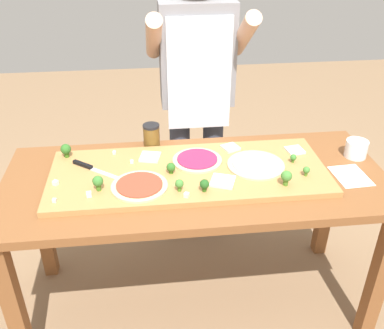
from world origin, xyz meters
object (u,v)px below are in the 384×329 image
object	(u,v)px
broccoli_floret_front_right	(98,182)
broccoli_floret_center_left	(179,184)
pizza_slice_far_left	(150,157)
recipe_note	(351,176)
cheese_crumble_f	(55,200)
pizza_whole_tomato_red	(139,186)
broccoli_floret_front_left	(293,158)
cheese_crumble_a	(55,183)
broccoli_floret_center_right	(204,185)
flour_cup	(356,150)
cook_center	(197,86)
pizza_slice_near_left	(230,148)
cheese_crumble_d	(132,162)
broccoli_floret_front_mid	(66,150)
pizza_whole_cheese_artichoke	(256,165)
sauce_jar	(152,136)
cheese_crumble_c	(187,195)
prep_table	(196,196)
cheese_crumble_b	(114,153)
chefs_knife	(90,167)
pizza_slice_far_right	(223,181)
cheese_crumble_e	(89,194)
pizza_whole_beet_magenta	(197,160)
broccoli_floret_back_mid	(306,170)
pizza_slice_near_right	(295,150)
broccoli_floret_back_left	(171,167)
broccoli_floret_back_right	(286,177)

from	to	relation	value
broccoli_floret_front_right	broccoli_floret_center_left	size ratio (longest dim) A/B	1.25
pizza_slice_far_left	recipe_note	size ratio (longest dim) A/B	0.49
cheese_crumble_f	broccoli_floret_front_right	bearing A→B (deg)	21.00
pizza_whole_tomato_red	broccoli_floret_front_left	xyz separation A→B (m)	(0.72, 0.13, 0.02)
cheese_crumble_a	broccoli_floret_center_right	bearing A→B (deg)	-10.94
flour_cup	recipe_note	distance (m)	0.20
cheese_crumble_a	cook_center	size ratio (longest dim) A/B	0.01
cheese_crumble_f	pizza_whole_tomato_red	bearing A→B (deg)	11.43
pizza_slice_near_left	broccoli_floret_front_left	distance (m)	0.31
pizza_slice_near_left	cheese_crumble_d	size ratio (longest dim) A/B	5.24
pizza_slice_near_left	cheese_crumble_a	distance (m)	0.84
broccoli_floret_front_mid	pizza_whole_cheese_artichoke	bearing A→B (deg)	-11.92
pizza_slice_far_left	broccoli_floret_center_right	xyz separation A→B (m)	(0.22, -0.31, 0.03)
sauce_jar	cheese_crumble_c	bearing A→B (deg)	-75.97
cook_center	cheese_crumble_a	bearing A→B (deg)	-136.34
prep_table	broccoli_floret_center_right	distance (m)	0.23
cook_center	cheese_crumble_b	bearing A→B (deg)	-137.33
broccoli_floret_center_right	sauce_jar	world-z (taller)	sauce_jar
broccoli_floret_front_left	sauce_jar	bearing A→B (deg)	156.80
broccoli_floret_front_right	sauce_jar	size ratio (longest dim) A/B	0.56
pizza_slice_far_left	cheese_crumble_b	xyz separation A→B (m)	(-0.17, 0.06, 0.00)
pizza_whole_cheese_artichoke	cheese_crumble_b	distance (m)	0.68
chefs_knife	cook_center	size ratio (longest dim) A/B	0.14
pizza_slice_far_left	cook_center	distance (m)	0.58
pizza_slice_far_right	broccoli_floret_center_right	size ratio (longest dim) A/B	1.78
cheese_crumble_e	broccoli_floret_front_left	bearing A→B (deg)	10.67
pizza_whole_beet_magenta	broccoli_floret_front_right	bearing A→B (deg)	-156.52
prep_table	sauce_jar	distance (m)	0.40
pizza_whole_beet_magenta	broccoli_floret_back_mid	world-z (taller)	broccoli_floret_back_mid
broccoli_floret_front_left	recipe_note	world-z (taller)	broccoli_floret_front_left
cheese_crumble_c	broccoli_floret_center_left	bearing A→B (deg)	117.36
pizza_slice_near_right	cheese_crumble_c	size ratio (longest dim) A/B	4.12
chefs_knife	broccoli_floret_front_right	bearing A→B (deg)	-73.78
broccoli_floret_back_left	cook_center	size ratio (longest dim) A/B	0.03
pizza_slice_near_left	cheese_crumble_f	xyz separation A→B (m)	(-0.79, -0.36, 0.00)
broccoli_floret_back_left	broccoli_floret_back_right	distance (m)	0.51
pizza_slice_far_left	broccoli_floret_front_left	size ratio (longest dim) A/B	2.20
pizza_whole_cheese_artichoke	cheese_crumble_b	bearing A→B (deg)	163.85
chefs_knife	pizza_slice_far_left	xyz separation A→B (m)	(0.28, 0.07, -0.00)
chefs_knife	pizza_slice_far_right	bearing A→B (deg)	-17.42
pizza_slice_near_right	broccoli_floret_center_left	size ratio (longest dim) A/B	1.45
flour_cup	pizza_slice_far_left	bearing A→B (deg)	177.06
pizza_slice_far_right	recipe_note	world-z (taller)	pizza_slice_far_right
cheese_crumble_d	broccoli_floret_front_mid	bearing A→B (deg)	163.33
broccoli_floret_front_right	pizza_slice_far_left	bearing A→B (deg)	47.93
pizza_slice_near_left	broccoli_floret_back_left	world-z (taller)	broccoli_floret_back_left
broccoli_floret_back_left	cheese_crumble_e	distance (m)	0.38
pizza_slice_near_left	broccoli_floret_back_mid	world-z (taller)	broccoli_floret_back_mid
pizza_whole_cheese_artichoke	pizza_slice_far_right	xyz separation A→B (m)	(-0.18, -0.12, -0.00)
cheese_crumble_e	cook_center	distance (m)	0.96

